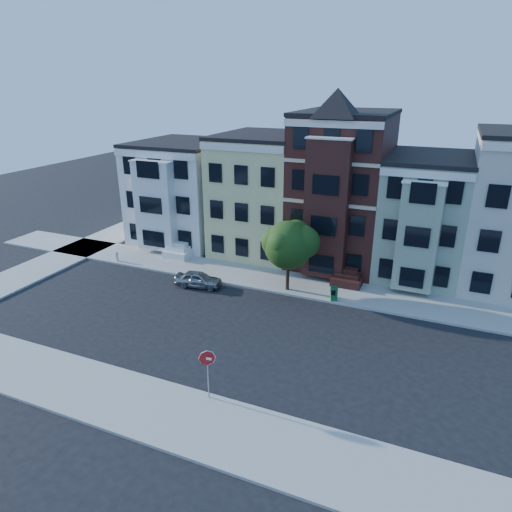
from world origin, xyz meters
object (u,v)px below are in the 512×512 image
at_px(parked_car, 198,279).
at_px(fire_hydrant, 117,257).
at_px(stop_sign, 208,371).
at_px(street_tree, 288,248).
at_px(newspaper_box, 334,294).

bearing_deg(parked_car, fire_hydrant, 70.62).
height_order(parked_car, stop_sign, stop_sign).
distance_m(street_tree, parked_car, 7.19).
bearing_deg(stop_sign, street_tree, 82.15).
bearing_deg(parked_car, newspaper_box, -91.36).
relative_size(newspaper_box, fire_hydrant, 1.56).
bearing_deg(stop_sign, parked_car, 111.51).
bearing_deg(street_tree, stop_sign, -87.48).
bearing_deg(parked_car, street_tree, -83.20).
xyz_separation_m(street_tree, parked_car, (-6.37, -1.87, -2.74)).
bearing_deg(fire_hydrant, stop_sign, -38.94).
height_order(street_tree, fire_hydrant, street_tree).
bearing_deg(street_tree, parked_car, -163.65).
bearing_deg(street_tree, newspaper_box, -7.03).
bearing_deg(fire_hydrant, newspaper_box, -0.27).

